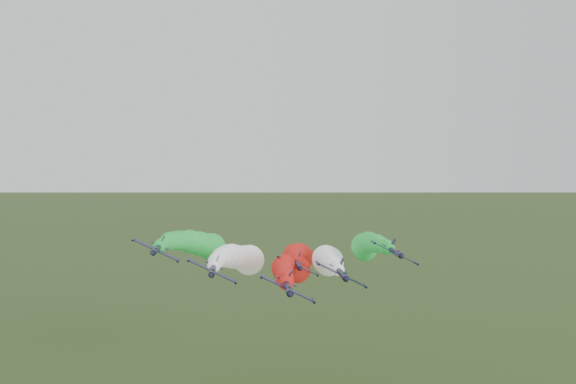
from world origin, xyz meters
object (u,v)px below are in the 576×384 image
object	(u,v)px
jet_inner_left	(239,258)
jet_outer_right	(366,246)
jet_trail	(298,255)
jet_inner_right	(328,260)
jet_lead	(290,269)
jet_outer_left	(198,244)

from	to	relation	value
jet_inner_left	jet_outer_right	world-z (taller)	jet_outer_right
jet_inner_left	jet_outer_right	bearing A→B (deg)	3.99
jet_inner_left	jet_trail	xyz separation A→B (m)	(14.90, 13.56, -1.94)
jet_inner_right	jet_trail	bearing A→B (deg)	106.50
jet_outer_right	jet_lead	bearing A→B (deg)	-142.84
jet_inner_right	jet_trail	world-z (taller)	jet_inner_right
jet_outer_right	jet_trail	size ratio (longest dim) A/B	1.00
jet_inner_left	jet_lead	bearing A→B (deg)	-49.26
jet_outer_left	jet_trail	bearing A→B (deg)	15.45
jet_lead	jet_outer_left	world-z (taller)	jet_outer_left
jet_inner_right	jet_trail	size ratio (longest dim) A/B	1.00
jet_inner_right	jet_outer_left	world-z (taller)	jet_outer_left
jet_trail	jet_outer_right	bearing A→B (deg)	-36.91
jet_lead	jet_outer_left	xyz separation A→B (m)	(-20.56, 19.30, 2.44)
jet_inner_left	jet_trail	bearing A→B (deg)	42.29
jet_trail	jet_inner_right	bearing A→B (deg)	-73.50
jet_inner_right	jet_outer_left	xyz separation A→B (m)	(-29.75, 10.41, 2.48)
jet_lead	jet_outer_right	size ratio (longest dim) A/B	1.00
jet_inner_right	jet_outer_right	size ratio (longest dim) A/B	1.00
jet_lead	jet_outer_left	distance (m)	28.30
jet_inner_right	jet_outer_left	distance (m)	31.62
jet_inner_right	jet_trail	distance (m)	18.06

